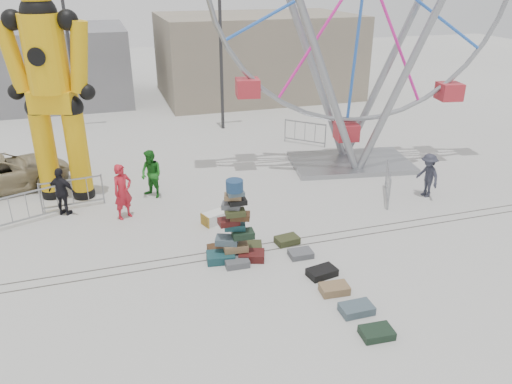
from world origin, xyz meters
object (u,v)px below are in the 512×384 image
object	(u,v)px
pedestrian_grey	(428,175)
suitcase_tower	(235,236)
barricade_wheel_front	(388,184)
barricade_dummy_b	(27,208)
barricade_wheel_back	(305,133)
steamer_trunk	(215,218)
crash_test_dummy	(51,85)
barricade_dummy_c	(72,194)
parked_suv	(1,173)
lamp_post_left	(70,39)
pedestrian_green	(151,174)
pedestrian_red	(123,192)
pedestrian_black	(62,192)
lamp_post_right	(222,38)

from	to	relation	value
pedestrian_grey	suitcase_tower	bearing A→B (deg)	-79.17
barricade_wheel_front	barricade_dummy_b	bearing A→B (deg)	110.35
pedestrian_grey	barricade_wheel_back	bearing A→B (deg)	-168.26
steamer_trunk	suitcase_tower	bearing A→B (deg)	-108.24
crash_test_dummy	barricade_dummy_b	distance (m)	4.06
barricade_dummy_b	barricade_wheel_front	size ratio (longest dim) A/B	1.00
suitcase_tower	barricade_wheel_front	world-z (taller)	suitcase_tower
barricade_dummy_c	parked_suv	size ratio (longest dim) A/B	0.42
crash_test_dummy	barricade_wheel_front	xyz separation A→B (m)	(10.85, -3.50, -3.46)
suitcase_tower	pedestrian_grey	world-z (taller)	suitcase_tower
lamp_post_left	barricade_dummy_b	bearing A→B (deg)	-98.48
pedestrian_green	parked_suv	size ratio (longest dim) A/B	0.36
crash_test_dummy	steamer_trunk	xyz separation A→B (m)	(4.56, -3.58, -3.82)
crash_test_dummy	barricade_wheel_back	bearing A→B (deg)	34.48
barricade_dummy_b	pedestrian_grey	bearing A→B (deg)	-29.04
steamer_trunk	barricade_dummy_c	distance (m)	5.02
crash_test_dummy	barricade_wheel_front	distance (m)	11.91
barricade_dummy_b	pedestrian_grey	distance (m)	13.54
suitcase_tower	pedestrian_red	world-z (taller)	suitcase_tower
pedestrian_red	pedestrian_black	xyz separation A→B (m)	(-1.90, 0.82, -0.11)
barricade_dummy_c	pedestrian_green	distance (m)	2.72
lamp_post_left	parked_suv	distance (m)	8.68
lamp_post_right	suitcase_tower	bearing A→B (deg)	-102.65
barricade_wheel_back	pedestrian_grey	xyz separation A→B (m)	(1.91, -6.75, 0.25)
lamp_post_right	barricade_dummy_b	size ratio (longest dim) A/B	4.00
barricade_dummy_c	pedestrian_grey	size ratio (longest dim) A/B	1.25
suitcase_tower	barricade_dummy_c	size ratio (longest dim) A/B	1.18
lamp_post_left	pedestrian_grey	bearing A→B (deg)	-46.39
barricade_dummy_c	suitcase_tower	bearing A→B (deg)	-52.78
barricade_wheel_front	pedestrian_black	world-z (taller)	pedestrian_black
suitcase_tower	parked_suv	size ratio (longest dim) A/B	0.49
lamp_post_right	barricade_wheel_front	bearing A→B (deg)	-71.44
barricade_dummy_b	barricade_wheel_back	world-z (taller)	same
steamer_trunk	barricade_wheel_front	world-z (taller)	barricade_wheel_front
steamer_trunk	pedestrian_green	size ratio (longest dim) A/B	0.45
pedestrian_black	parked_suv	distance (m)	3.65
lamp_post_right	crash_test_dummy	world-z (taller)	lamp_post_right
barricade_dummy_c	pedestrian_green	xyz separation A→B (m)	(2.69, 0.19, 0.32)
lamp_post_right	pedestrian_red	distance (m)	11.16
crash_test_dummy	pedestrian_black	distance (m)	3.52
lamp_post_right	crash_test_dummy	xyz separation A→B (m)	(-7.44, -6.67, -0.48)
lamp_post_right	pedestrian_grey	world-z (taller)	lamp_post_right
suitcase_tower	pedestrian_green	bearing A→B (deg)	120.47
suitcase_tower	pedestrian_green	distance (m)	5.19
parked_suv	barricade_wheel_back	bearing A→B (deg)	-99.31
barricade_dummy_c	pedestrian_green	bearing A→B (deg)	-2.09
crash_test_dummy	pedestrian_black	size ratio (longest dim) A/B	4.64
lamp_post_right	lamp_post_left	xyz separation A→B (m)	(-7.00, 2.00, 0.00)
barricade_dummy_c	pedestrian_red	distance (m)	2.07
suitcase_tower	steamer_trunk	xyz separation A→B (m)	(-0.09, 2.21, -0.48)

